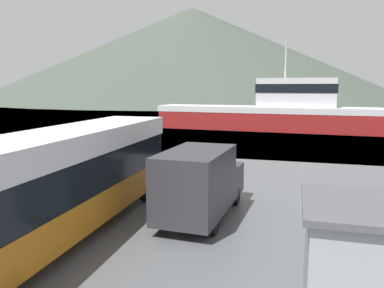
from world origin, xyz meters
name	(u,v)px	position (x,y,z in m)	size (l,w,h in m)	color
water_surface	(279,100)	(0.00, 143.55, 0.00)	(240.00, 240.00, 0.00)	#475B6B
hill_backdrop	(192,54)	(-35.44, 148.34, 18.08)	(160.58, 160.58, 36.17)	#3D473D
tour_bus	(67,177)	(-0.17, 9.17, 1.90)	(2.66, 11.77, 3.39)	#B26614
delivery_van	(200,182)	(3.52, 11.85, 1.35)	(2.30, 5.47, 2.57)	#2D2D33
fishing_boat	(277,111)	(4.56, 41.20, 2.11)	(25.98, 5.86, 9.99)	maroon
storage_bin	(58,185)	(-3.09, 12.70, 0.52)	(1.35, 1.27, 1.01)	teal
dock_kiosk	(373,273)	(8.25, 6.19, 1.34)	(2.59, 2.41, 2.66)	#93999E
small_boat	(228,121)	(-2.08, 47.76, 0.37)	(6.63, 5.63, 0.75)	black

